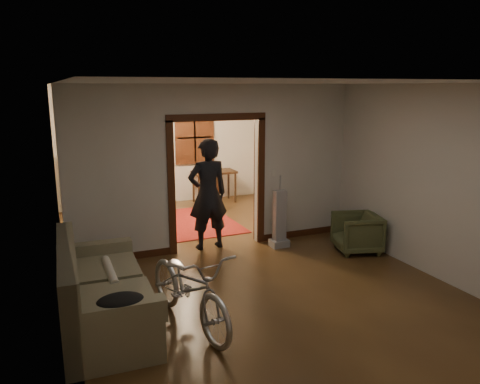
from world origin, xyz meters
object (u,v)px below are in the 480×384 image
bicycle (189,287)px  locker (122,177)px  person (208,194)px  desk (214,187)px  sofa (105,284)px  armchair (357,233)px

bicycle → locker: 5.44m
person → desk: 3.35m
sofa → armchair: size_ratio=2.98×
armchair → bicycle: bearing=-52.9°
armchair → sofa: bearing=-62.5°
locker → armchair: bearing=-57.8°
armchair → locker: size_ratio=0.45×
bicycle → desk: bearing=56.1°
person → locker: size_ratio=1.18×
armchair → person: (-2.26, 1.15, 0.63)m
bicycle → person: bearing=55.0°
bicycle → armchair: bicycle is taller
armchair → person: bearing=-101.6°
armchair → locker: (-3.24, 4.09, 0.48)m
bicycle → armchair: size_ratio=2.52×
desk → person: bearing=-123.5°
bicycle → person: 2.76m
locker → bicycle: bearing=-97.3°
bicycle → desk: bicycle is taller
sofa → desk: size_ratio=2.12×
sofa → locker: bearing=80.3°
person → bicycle: bearing=64.0°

